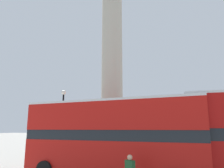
# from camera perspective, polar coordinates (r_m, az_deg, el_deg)

# --- Properties ---
(ground_plane) EXTENTS (200.00, 200.00, 0.00)m
(ground_plane) POSITION_cam_1_polar(r_m,az_deg,el_deg) (19.73, 0.00, -19.55)
(ground_plane) COLOR #ADA89E
(monument_column) EXTENTS (6.17, 6.17, 23.80)m
(monument_column) POSITION_cam_1_polar(r_m,az_deg,el_deg) (20.26, 0.00, 3.76)
(monument_column) COLOR #ADA593
(monument_column) RESTS_ON ground_plane
(bus_a) EXTENTS (10.22, 3.49, 4.30)m
(bus_a) POSITION_cam_1_polar(r_m,az_deg,el_deg) (12.56, 0.04, -13.24)
(bus_a) COLOR #B7140F
(bus_a) RESTS_ON ground_plane
(street_lamp) EXTENTS (0.40, 0.40, 5.95)m
(street_lamp) POSITION_cam_1_polar(r_m,az_deg,el_deg) (18.75, -12.86, -9.90)
(street_lamp) COLOR black
(street_lamp) RESTS_ON ground_plane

